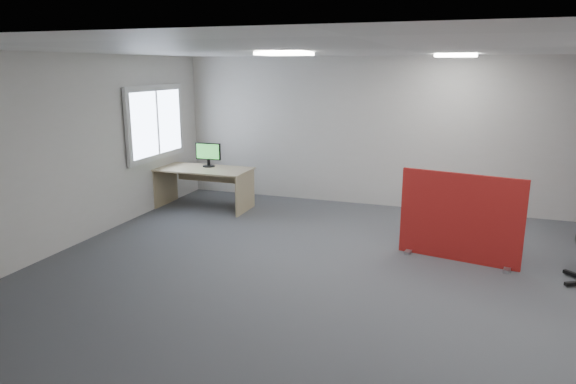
# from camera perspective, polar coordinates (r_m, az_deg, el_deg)

# --- Properties ---
(floor) EXTENTS (9.00, 9.00, 0.00)m
(floor) POSITION_cam_1_polar(r_m,az_deg,el_deg) (6.35, 11.17, -9.84)
(floor) COLOR #525459
(floor) RESTS_ON ground
(ceiling) EXTENTS (9.00, 7.00, 0.02)m
(ceiling) POSITION_cam_1_polar(r_m,az_deg,el_deg) (5.83, 12.45, 15.29)
(ceiling) COLOR white
(ceiling) RESTS_ON wall_back
(wall_back) EXTENTS (9.00, 0.02, 2.70)m
(wall_back) POSITION_cam_1_polar(r_m,az_deg,el_deg) (9.38, 14.66, 6.21)
(wall_back) COLOR silver
(wall_back) RESTS_ON floor
(wall_front) EXTENTS (9.00, 0.02, 2.70)m
(wall_front) POSITION_cam_1_polar(r_m,az_deg,el_deg) (2.66, 1.38, -12.22)
(wall_front) COLOR silver
(wall_front) RESTS_ON floor
(wall_left) EXTENTS (0.02, 7.00, 2.70)m
(wall_left) POSITION_cam_1_polar(r_m,az_deg,el_deg) (7.88, -22.75, 4.21)
(wall_left) COLOR silver
(wall_left) RESTS_ON floor
(window) EXTENTS (0.06, 1.70, 1.30)m
(window) POSITION_cam_1_polar(r_m,az_deg,el_deg) (9.39, -14.45, 7.46)
(window) COLOR white
(window) RESTS_ON wall_left
(ceiling_lights) EXTENTS (4.10, 4.10, 0.04)m
(ceiling_lights) POSITION_cam_1_polar(r_m,az_deg,el_deg) (6.46, 16.21, 14.63)
(ceiling_lights) COLOR white
(ceiling_lights) RESTS_ON ceiling
(red_divider) EXTENTS (1.55, 0.36, 1.18)m
(red_divider) POSITION_cam_1_polar(r_m,az_deg,el_deg) (7.08, 18.55, -2.82)
(red_divider) COLOR maroon
(red_divider) RESTS_ON floor
(second_desk) EXTENTS (1.68, 0.84, 0.73)m
(second_desk) POSITION_cam_1_polar(r_m,az_deg,el_deg) (9.42, -9.21, 1.61)
(second_desk) COLOR tan
(second_desk) RESTS_ON floor
(monitor_second) EXTENTS (0.48, 0.22, 0.44)m
(monitor_second) POSITION_cam_1_polar(r_m,az_deg,el_deg) (9.47, -8.85, 4.23)
(monitor_second) COLOR black
(monitor_second) RESTS_ON second_desk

